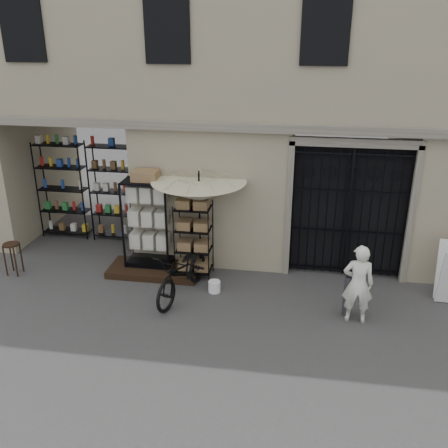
% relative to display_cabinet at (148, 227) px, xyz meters
% --- Properties ---
extents(ground, '(80.00, 80.00, 0.00)m').
position_rel_display_cabinet_xyz_m(ground, '(2.54, -1.74, -1.03)').
color(ground, black).
rests_on(ground, ground).
extents(main_building, '(14.00, 4.00, 9.00)m').
position_rel_display_cabinet_xyz_m(main_building, '(2.54, 2.26, 3.47)').
color(main_building, gray).
rests_on(main_building, ground).
extents(shop_recess, '(3.00, 1.70, 3.00)m').
position_rel_display_cabinet_xyz_m(shop_recess, '(-1.96, 1.06, 0.47)').
color(shop_recess, black).
rests_on(shop_recess, ground).
extents(shop_shelving, '(2.70, 0.50, 2.50)m').
position_rel_display_cabinet_xyz_m(shop_shelving, '(-2.01, 1.56, 0.22)').
color(shop_shelving, black).
rests_on(shop_shelving, ground).
extents(iron_gate, '(2.50, 0.21, 3.00)m').
position_rel_display_cabinet_xyz_m(iron_gate, '(4.29, 0.54, 0.47)').
color(iron_gate, black).
rests_on(iron_gate, ground).
extents(step_platform, '(2.00, 0.90, 0.15)m').
position_rel_display_cabinet_xyz_m(step_platform, '(0.14, -0.19, -0.95)').
color(step_platform, black).
rests_on(step_platform, ground).
extents(display_cabinet, '(1.02, 0.67, 2.12)m').
position_rel_display_cabinet_xyz_m(display_cabinet, '(0.00, 0.00, 0.00)').
color(display_cabinet, black).
rests_on(display_cabinet, step_platform).
extents(wire_rack, '(0.90, 0.79, 1.70)m').
position_rel_display_cabinet_xyz_m(wire_rack, '(1.05, -0.14, -0.20)').
color(wire_rack, black).
rests_on(wire_rack, ground).
extents(market_umbrella, '(1.79, 1.83, 2.84)m').
position_rel_display_cabinet_xyz_m(market_umbrella, '(1.16, -0.02, 1.02)').
color(market_umbrella, black).
rests_on(market_umbrella, ground).
extents(white_bucket, '(0.30, 0.30, 0.24)m').
position_rel_display_cabinet_xyz_m(white_bucket, '(1.61, -0.79, -0.91)').
color(white_bucket, white).
rests_on(white_bucket, ground).
extents(bicycle, '(0.94, 1.18, 1.98)m').
position_rel_display_cabinet_xyz_m(bicycle, '(1.01, -1.05, -1.03)').
color(bicycle, black).
rests_on(bicycle, ground).
extents(wooden_stool, '(0.39, 0.39, 0.73)m').
position_rel_display_cabinet_xyz_m(wooden_stool, '(-2.92, -0.69, -0.64)').
color(wooden_stool, black).
rests_on(wooden_stool, ground).
extents(steel_bollard, '(0.18, 0.18, 0.83)m').
position_rel_display_cabinet_xyz_m(steel_bollard, '(4.25, -1.27, -0.61)').
color(steel_bollard, '#4C4F58').
rests_on(steel_bollard, ground).
extents(shopkeeper, '(0.60, 1.56, 0.37)m').
position_rel_display_cabinet_xyz_m(shopkeeper, '(4.39, -1.43, -1.03)').
color(shopkeeper, silver).
rests_on(shopkeeper, ground).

